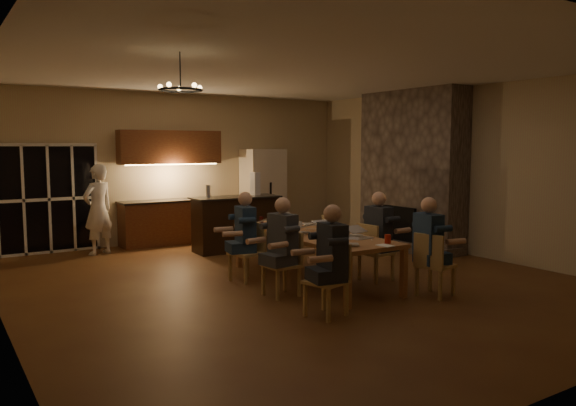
# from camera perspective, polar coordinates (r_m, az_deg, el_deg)

# --- Properties ---
(floor) EXTENTS (9.00, 9.00, 0.00)m
(floor) POSITION_cam_1_polar(r_m,az_deg,el_deg) (8.73, 0.48, -7.95)
(floor) COLOR brown
(floor) RESTS_ON ground
(back_wall) EXTENTS (8.00, 0.04, 3.20)m
(back_wall) POSITION_cam_1_polar(r_m,az_deg,el_deg) (12.52, -10.98, 3.54)
(back_wall) COLOR #BEB286
(back_wall) RESTS_ON ground
(right_wall) EXTENTS (0.04, 9.00, 3.20)m
(right_wall) POSITION_cam_1_polar(r_m,az_deg,el_deg) (11.21, 17.94, 3.10)
(right_wall) COLOR #BEB286
(right_wall) RESTS_ON ground
(ceiling) EXTENTS (8.00, 9.00, 0.04)m
(ceiling) POSITION_cam_1_polar(r_m,az_deg,el_deg) (8.56, 0.50, 13.49)
(ceiling) COLOR white
(ceiling) RESTS_ON back_wall
(french_doors) EXTENTS (1.86, 0.08, 2.10)m
(french_doors) POSITION_cam_1_polar(r_m,az_deg,el_deg) (11.77, -23.12, 0.35)
(french_doors) COLOR black
(french_doors) RESTS_ON ground
(fireplace) EXTENTS (0.58, 2.50, 3.20)m
(fireplace) POSITION_cam_1_polar(r_m,az_deg,el_deg) (11.78, 12.43, 3.37)
(fireplace) COLOR #6F6257
(fireplace) RESTS_ON ground
(kitchenette) EXTENTS (2.24, 0.68, 2.40)m
(kitchenette) POSITION_cam_1_polar(r_m,az_deg,el_deg) (12.13, -11.69, 1.56)
(kitchenette) COLOR brown
(kitchenette) RESTS_ON ground
(refrigerator) EXTENTS (0.90, 0.68, 2.00)m
(refrigerator) POSITION_cam_1_polar(r_m,az_deg,el_deg) (13.06, -2.55, 1.09)
(refrigerator) COLOR beige
(refrigerator) RESTS_ON ground
(dining_table) EXTENTS (1.10, 3.08, 0.75)m
(dining_table) POSITION_cam_1_polar(r_m,az_deg,el_deg) (8.70, 2.46, -5.48)
(dining_table) COLOR #BE774C
(dining_table) RESTS_ON ground
(bar_island) EXTENTS (1.78, 0.74, 1.08)m
(bar_island) POSITION_cam_1_polar(r_m,az_deg,el_deg) (11.21, -5.32, -2.08)
(bar_island) COLOR black
(bar_island) RESTS_ON ground
(chair_left_near) EXTENTS (0.54, 0.54, 0.89)m
(chair_left_near) POSITION_cam_1_polar(r_m,az_deg,el_deg) (6.92, 3.88, -7.87)
(chair_left_near) COLOR tan
(chair_left_near) RESTS_ON ground
(chair_left_mid) EXTENTS (0.45, 0.45, 0.89)m
(chair_left_mid) POSITION_cam_1_polar(r_m,az_deg,el_deg) (7.82, -0.68, -6.24)
(chair_left_mid) COLOR tan
(chair_left_mid) RESTS_ON ground
(chair_left_far) EXTENTS (0.53, 0.53, 0.89)m
(chair_left_far) POSITION_cam_1_polar(r_m,az_deg,el_deg) (8.71, -4.25, -5.01)
(chair_left_far) COLOR tan
(chair_left_far) RESTS_ON ground
(chair_right_near) EXTENTS (0.53, 0.53, 0.89)m
(chair_right_near) POSITION_cam_1_polar(r_m,az_deg,el_deg) (8.07, 14.75, -6.06)
(chair_right_near) COLOR tan
(chair_right_near) RESTS_ON ground
(chair_right_mid) EXTENTS (0.47, 0.47, 0.89)m
(chair_right_mid) POSITION_cam_1_polar(r_m,az_deg,el_deg) (8.82, 8.94, -4.92)
(chair_right_mid) COLOR tan
(chair_right_mid) RESTS_ON ground
(chair_right_far) EXTENTS (0.56, 0.56, 0.89)m
(chair_right_far) POSITION_cam_1_polar(r_m,az_deg,el_deg) (9.65, 5.07, -3.95)
(chair_right_far) COLOR tan
(chair_right_far) RESTS_ON ground
(person_left_near) EXTENTS (0.69, 0.69, 1.38)m
(person_left_near) POSITION_cam_1_polar(r_m,az_deg,el_deg) (6.86, 4.50, -5.89)
(person_left_near) COLOR #23262D
(person_left_near) RESTS_ON ground
(person_right_near) EXTENTS (0.69, 0.69, 1.38)m
(person_right_near) POSITION_cam_1_polar(r_m,az_deg,el_deg) (8.03, 14.02, -4.32)
(person_right_near) COLOR #1F324F
(person_right_near) RESTS_ON ground
(person_left_mid) EXTENTS (0.68, 0.68, 1.38)m
(person_left_mid) POSITION_cam_1_polar(r_m,az_deg,el_deg) (7.76, -0.55, -4.49)
(person_left_mid) COLOR #3A3F44
(person_left_mid) RESTS_ON ground
(person_right_mid) EXTENTS (0.62, 0.62, 1.38)m
(person_right_mid) POSITION_cam_1_polar(r_m,az_deg,el_deg) (8.81, 9.15, -3.33)
(person_right_mid) COLOR #23262D
(person_right_mid) RESTS_ON ground
(person_left_far) EXTENTS (0.70, 0.70, 1.38)m
(person_left_far) POSITION_cam_1_polar(r_m,az_deg,el_deg) (8.69, -4.35, -3.39)
(person_left_far) COLOR #1F324F
(person_left_far) RESTS_ON ground
(standing_person) EXTENTS (0.75, 0.63, 1.73)m
(standing_person) POSITION_cam_1_polar(r_m,az_deg,el_deg) (11.32, -18.73, -0.62)
(standing_person) COLOR white
(standing_person) RESTS_ON ground
(chandelier) EXTENTS (0.53, 0.53, 0.03)m
(chandelier) POSITION_cam_1_polar(r_m,az_deg,el_deg) (7.00, -10.86, 11.21)
(chandelier) COLOR black
(chandelier) RESTS_ON ceiling
(laptop_a) EXTENTS (0.42, 0.41, 0.23)m
(laptop_a) POSITION_cam_1_polar(r_m,az_deg,el_deg) (7.59, 6.00, -3.43)
(laptop_a) COLOR silver
(laptop_a) RESTS_ON dining_table
(laptop_b) EXTENTS (0.35, 0.32, 0.23)m
(laptop_b) POSITION_cam_1_polar(r_m,az_deg,el_deg) (8.15, 7.41, -2.81)
(laptop_b) COLOR silver
(laptop_b) RESTS_ON dining_table
(laptop_c) EXTENTS (0.41, 0.39, 0.23)m
(laptop_c) POSITION_cam_1_polar(r_m,az_deg,el_deg) (8.52, 1.17, -2.38)
(laptop_c) COLOR silver
(laptop_c) RESTS_ON dining_table
(laptop_d) EXTENTS (0.34, 0.30, 0.23)m
(laptop_d) POSITION_cam_1_polar(r_m,az_deg,el_deg) (8.72, 3.98, -2.21)
(laptop_d) COLOR silver
(laptop_d) RESTS_ON dining_table
(laptop_e) EXTENTS (0.39, 0.36, 0.23)m
(laptop_e) POSITION_cam_1_polar(r_m,az_deg,el_deg) (9.33, -2.43, -1.66)
(laptop_e) COLOR silver
(laptop_e) RESTS_ON dining_table
(laptop_f) EXTENTS (0.33, 0.30, 0.23)m
(laptop_f) POSITION_cam_1_polar(r_m,az_deg,el_deg) (9.67, 0.03, -1.39)
(laptop_f) COLOR silver
(laptop_f) RESTS_ON dining_table
(mug_front) EXTENTS (0.08, 0.08, 0.10)m
(mug_front) POSITION_cam_1_polar(r_m,az_deg,el_deg) (8.20, 3.84, -3.17)
(mug_front) COLOR silver
(mug_front) RESTS_ON dining_table
(mug_mid) EXTENTS (0.08, 0.08, 0.10)m
(mug_mid) POSITION_cam_1_polar(r_m,az_deg,el_deg) (9.11, 1.21, -2.25)
(mug_mid) COLOR silver
(mug_mid) RESTS_ON dining_table
(mug_back) EXTENTS (0.08, 0.08, 0.10)m
(mug_back) POSITION_cam_1_polar(r_m,az_deg,el_deg) (9.12, -2.05, -2.24)
(mug_back) COLOR silver
(mug_back) RESTS_ON dining_table
(redcup_near) EXTENTS (0.09, 0.09, 0.12)m
(redcup_near) POSITION_cam_1_polar(r_m,az_deg,el_deg) (7.82, 10.10, -3.62)
(redcup_near) COLOR #AE1A0B
(redcup_near) RESTS_ON dining_table
(redcup_mid) EXTENTS (0.08, 0.08, 0.12)m
(redcup_mid) POSITION_cam_1_polar(r_m,az_deg,el_deg) (8.70, -1.57, -2.57)
(redcup_mid) COLOR #AE1A0B
(redcup_mid) RESTS_ON dining_table
(can_silver) EXTENTS (0.07, 0.07, 0.12)m
(can_silver) POSITION_cam_1_polar(r_m,az_deg,el_deg) (8.11, 6.06, -3.22)
(can_silver) COLOR #B2B2B7
(can_silver) RESTS_ON dining_table
(can_cola) EXTENTS (0.07, 0.07, 0.12)m
(can_cola) POSITION_cam_1_polar(r_m,az_deg,el_deg) (9.69, -2.72, -1.70)
(can_cola) COLOR #3F0F0C
(can_cola) RESTS_ON dining_table
(can_right) EXTENTS (0.07, 0.07, 0.12)m
(can_right) POSITION_cam_1_polar(r_m,az_deg,el_deg) (9.10, 3.14, -2.20)
(can_right) COLOR #B2B2B7
(can_right) RESTS_ON dining_table
(plate_near) EXTENTS (0.27, 0.27, 0.02)m
(plate_near) POSITION_cam_1_polar(r_m,az_deg,el_deg) (8.36, 6.74, -3.31)
(plate_near) COLOR silver
(plate_near) RESTS_ON dining_table
(plate_left) EXTENTS (0.26, 0.26, 0.02)m
(plate_left) POSITION_cam_1_polar(r_m,az_deg,el_deg) (7.72, 5.17, -4.05)
(plate_left) COLOR silver
(plate_left) RESTS_ON dining_table
(plate_far) EXTENTS (0.27, 0.27, 0.02)m
(plate_far) POSITION_cam_1_polar(r_m,az_deg,el_deg) (9.50, 2.16, -2.17)
(plate_far) COLOR silver
(plate_far) RESTS_ON dining_table
(notepad) EXTENTS (0.17, 0.23, 0.01)m
(notepad) POSITION_cam_1_polar(r_m,az_deg,el_deg) (7.60, 9.86, -4.29)
(notepad) COLOR white
(notepad) RESTS_ON dining_table
(bar_bottle) EXTENTS (0.08, 0.08, 0.24)m
(bar_bottle) POSITION_cam_1_polar(r_m,az_deg,el_deg) (10.97, -8.12, 1.18)
(bar_bottle) COLOR #99999E
(bar_bottle) RESTS_ON bar_island
(bar_blender) EXTENTS (0.18, 0.18, 0.47)m
(bar_blender) POSITION_cam_1_polar(r_m,az_deg,el_deg) (11.36, -3.36, 1.97)
(bar_blender) COLOR silver
(bar_blender) RESTS_ON bar_island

